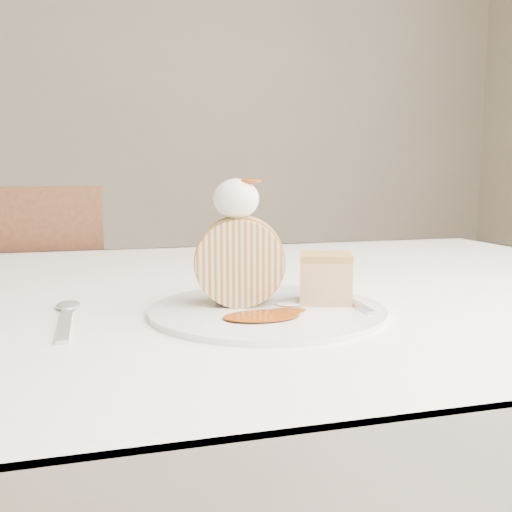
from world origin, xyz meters
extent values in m
cube|color=silver|center=(0.00, 3.00, 1.40)|extent=(5.00, 0.10, 2.80)
cube|color=white|center=(0.00, 0.20, 0.73)|extent=(1.40, 0.90, 0.04)
cube|color=white|center=(0.00, 0.65, 0.61)|extent=(1.40, 0.01, 0.28)
cylinder|color=brown|center=(0.62, 0.57, 0.35)|extent=(0.06, 0.06, 0.71)
cube|color=brown|center=(-0.37, 0.88, 0.42)|extent=(0.45, 0.45, 0.04)
cube|color=brown|center=(-0.35, 0.69, 0.66)|extent=(0.42, 0.08, 0.43)
cylinder|color=brown|center=(-0.21, 1.07, 0.20)|extent=(0.04, 0.04, 0.40)
cylinder|color=brown|center=(-0.17, 0.72, 0.20)|extent=(0.04, 0.04, 0.40)
cylinder|color=brown|center=(0.76, 0.52, 0.20)|extent=(0.03, 0.03, 0.40)
cylinder|color=white|center=(0.02, 0.04, 0.75)|extent=(0.33, 0.33, 0.01)
cylinder|color=beige|center=(0.00, 0.07, 0.80)|extent=(0.11, 0.08, 0.10)
cube|color=tan|center=(0.10, 0.05, 0.78)|extent=(0.07, 0.07, 0.05)
ellipsoid|color=white|center=(-0.01, 0.06, 0.87)|extent=(0.05, 0.05, 0.04)
ellipsoid|color=#873305|center=(0.01, 0.05, 0.90)|extent=(0.02, 0.02, 0.01)
cube|color=silver|center=(0.12, 0.03, 0.76)|extent=(0.03, 0.15, 0.00)
cube|color=silver|center=(-0.19, 0.04, 0.75)|extent=(0.02, 0.16, 0.00)
camera|label=1|loc=(-0.15, -0.54, 0.90)|focal=40.00mm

